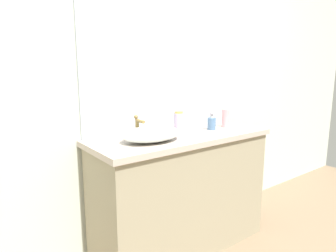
# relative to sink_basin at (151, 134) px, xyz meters

# --- Properties ---
(bathroom_wall_rear) EXTENTS (6.00, 0.06, 2.60)m
(bathroom_wall_rear) POSITION_rel_sink_basin_xyz_m (0.19, 0.33, 0.38)
(bathroom_wall_rear) COLOR silver
(bathroom_wall_rear) RESTS_ON ground
(vanity_counter) EXTENTS (1.35, 0.52, 0.88)m
(vanity_counter) POSITION_rel_sink_basin_xyz_m (0.29, 0.03, -0.48)
(vanity_counter) COLOR gray
(vanity_counter) RESTS_ON ground
(wall_mirror_panel) EXTENTS (1.29, 0.01, 1.07)m
(wall_mirror_panel) POSITION_rel_sink_basin_xyz_m (0.29, 0.29, 0.49)
(wall_mirror_panel) COLOR #B2BCC6
(wall_mirror_panel) RESTS_ON vanity_counter
(sink_basin) EXTENTS (0.41, 0.29, 0.09)m
(sink_basin) POSITION_rel_sink_basin_xyz_m (0.00, 0.00, 0.00)
(sink_basin) COLOR silver
(sink_basin) RESTS_ON vanity_counter
(faucet) EXTENTS (0.03, 0.11, 0.15)m
(faucet) POSITION_rel_sink_basin_xyz_m (0.00, 0.16, 0.04)
(faucet) COLOR olive
(faucet) RESTS_ON vanity_counter
(soap_dispenser) EXTENTS (0.06, 0.06, 0.15)m
(soap_dispenser) POSITION_rel_sink_basin_xyz_m (0.58, 0.03, 0.01)
(soap_dispenser) COLOR #50739D
(soap_dispenser) RESTS_ON vanity_counter
(lotion_bottle) EXTENTS (0.06, 0.06, 0.16)m
(lotion_bottle) POSITION_rel_sink_basin_xyz_m (0.74, 0.04, 0.03)
(lotion_bottle) COLOR #D59EA6
(lotion_bottle) RESTS_ON vanity_counter
(perfume_bottle) EXTENTS (0.07, 0.07, 0.15)m
(perfume_bottle) POSITION_rel_sink_basin_xyz_m (0.32, 0.12, 0.03)
(perfume_bottle) COLOR silver
(perfume_bottle) RESTS_ON vanity_counter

